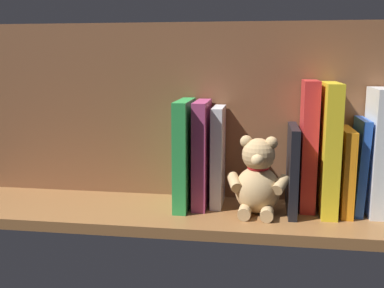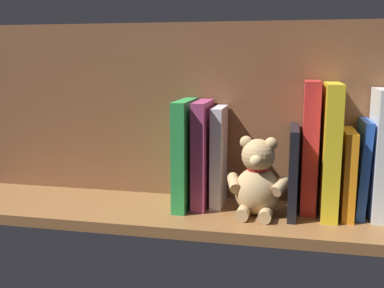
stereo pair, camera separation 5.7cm
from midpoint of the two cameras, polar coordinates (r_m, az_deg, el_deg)
name	(u,v)px [view 2 (the right image)]	position (r cm, az deg, el deg)	size (l,w,h in cm)	color
ground_plane	(192,213)	(98.75, 1.68, -8.60)	(105.22, 24.42, 2.20)	brown
shelf_back_panel	(201,111)	(103.77, 2.76, 4.04)	(105.22, 1.50, 39.09)	brown
dictionary_thick_white	(384,154)	(98.90, 24.25, -1.18)	(4.68, 11.18, 25.56)	silver
book_2	(361,168)	(99.18, 21.83, -2.80)	(1.69, 10.50, 19.38)	blue
book_3	(347,173)	(98.24, 20.26, -3.40)	(2.31, 12.01, 17.40)	orange
book_4	(330,150)	(96.34, 18.41, -0.75)	(3.14, 13.01, 26.60)	yellow
book_5	(310,147)	(97.68, 16.04, -0.37)	(3.10, 9.50, 26.94)	red
book_6	(293,171)	(96.17, 14.09, -3.22)	(1.72, 14.16, 17.85)	black
teddy_bear	(257,181)	(94.13, 9.84, -4.53)	(12.98, 10.48, 16.01)	tan
book_7	(219,157)	(98.53, 5.02, -1.58)	(2.39, 9.89, 21.30)	silver
book_8	(203,154)	(97.88, 2.99, -1.26)	(2.81, 11.92, 22.55)	#B23F72
book_9	(185,154)	(97.55, 0.82, -1.22)	(2.82, 13.87, 22.77)	green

